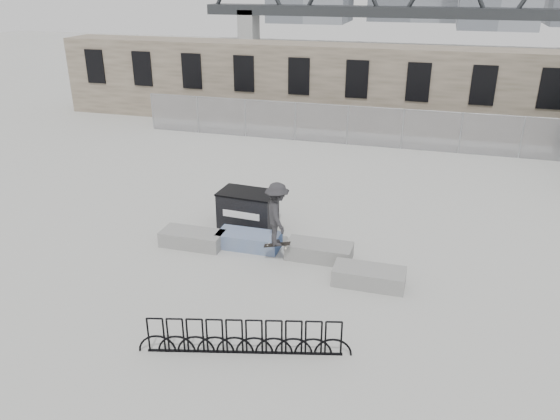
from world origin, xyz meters
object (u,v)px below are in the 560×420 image
at_px(planter_offset, 369,276).
at_px(bike_rack, 244,337).
at_px(planter_center_right, 319,250).
at_px(dumpster, 248,209).
at_px(planter_far_left, 192,238).
at_px(planter_center_left, 249,240).
at_px(skateboarder, 277,214).

xyz_separation_m(planter_offset, bike_rack, (-2.34, -3.85, 0.17)).
xyz_separation_m(planter_center_right, dumpster, (-2.86, 1.60, 0.38)).
bearing_deg(bike_rack, planter_far_left, 126.22).
bearing_deg(planter_center_left, bike_rack, -71.96).
relative_size(planter_far_left, dumpster, 1.00).
bearing_deg(dumpster, planter_center_left, -66.18).
xyz_separation_m(planter_far_left, planter_offset, (5.77, -0.84, 0.00)).
xyz_separation_m(planter_offset, skateboarder, (-2.83, 0.48, 1.34)).
distance_m(dumpster, bike_rack, 6.93).
relative_size(bike_rack, skateboarder, 2.35).
distance_m(planter_far_left, skateboarder, 3.25).
xyz_separation_m(planter_center_left, dumpster, (-0.54, 1.49, 0.38)).
bearing_deg(planter_center_right, planter_offset, -33.67).
bearing_deg(planter_center_left, planter_offset, -17.08).
relative_size(planter_offset, bike_rack, 0.42).
height_order(planter_center_right, bike_rack, bike_rack).
xyz_separation_m(planter_far_left, planter_center_right, (4.10, 0.27, 0.00)).
distance_m(planter_offset, dumpster, 5.30).
height_order(planter_far_left, planter_offset, same).
height_order(planter_offset, dumpster, dumpster).
relative_size(planter_far_left, planter_offset, 1.00).
distance_m(planter_center_right, planter_offset, 2.01).
bearing_deg(planter_far_left, dumpster, 56.50).
bearing_deg(skateboarder, planter_center_left, 30.42).
bearing_deg(skateboarder, planter_center_right, -88.39).
distance_m(planter_center_right, dumpster, 3.30).
height_order(dumpster, skateboarder, skateboarder).
bearing_deg(planter_center_left, planter_center_right, -2.78).
height_order(planter_center_left, dumpster, dumpster).
relative_size(planter_center_left, planter_center_right, 1.00).
relative_size(planter_center_left, dumpster, 1.00).
bearing_deg(dumpster, planter_far_left, -119.66).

